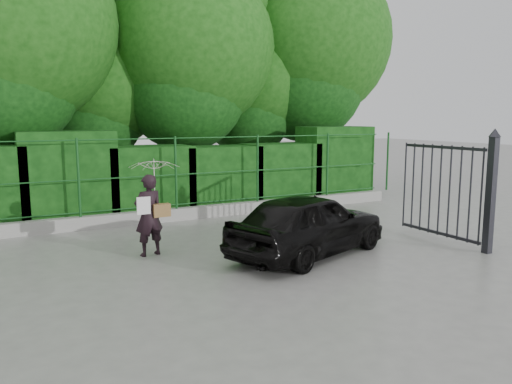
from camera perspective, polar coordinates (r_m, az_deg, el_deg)
name	(u,v)px	position (r m, az deg, el deg)	size (l,w,h in m)	color
ground	(242,270)	(8.51, -1.58, -8.95)	(80.00, 80.00, 0.00)	gray
kerb	(161,216)	(12.55, -10.77, -2.68)	(14.00, 0.25, 0.30)	#9E9E99
fence	(169,173)	(12.46, -9.93, 2.15)	(14.13, 0.06, 1.80)	#14481A
hedge	(152,178)	(13.39, -11.81, 1.60)	(14.20, 1.20, 2.27)	black
trees	(161,48)	(15.88, -10.76, 15.84)	(17.10, 6.15, 8.08)	black
gate	(469,188)	(10.59, 23.20, 0.41)	(0.22, 2.33, 2.36)	#222228
woman	(153,192)	(9.44, -11.68, 0.05)	(0.93, 0.95, 1.80)	black
car	(309,224)	(9.34, 6.08, -3.61)	(1.42, 3.52, 1.20)	black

